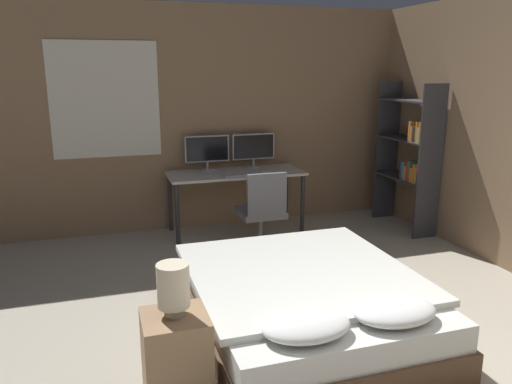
% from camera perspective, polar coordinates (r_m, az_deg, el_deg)
% --- Properties ---
extents(wall_back, '(12.00, 0.08, 2.70)m').
position_cam_1_polar(wall_back, '(6.30, -3.02, 8.46)').
color(wall_back, '#8E7051').
rests_on(wall_back, ground_plane).
extents(bed, '(1.65, 1.96, 0.54)m').
position_cam_1_polar(bed, '(3.88, 5.62, -12.55)').
color(bed, brown).
rests_on(bed, ground_plane).
extents(nightstand, '(0.38, 0.37, 0.57)m').
position_cam_1_polar(nightstand, '(3.15, -9.08, -18.38)').
color(nightstand, '#997551').
rests_on(nightstand, ground_plane).
extents(bedside_lamp, '(0.19, 0.19, 0.32)m').
position_cam_1_polar(bedside_lamp, '(2.93, -9.44, -10.54)').
color(bedside_lamp, gray).
rests_on(bedside_lamp, nightstand).
extents(desk, '(1.62, 0.65, 0.74)m').
position_cam_1_polar(desk, '(6.02, -2.33, 1.53)').
color(desk, beige).
rests_on(desk, ground_plane).
extents(monitor_left, '(0.54, 0.16, 0.42)m').
position_cam_1_polar(monitor_left, '(6.11, -5.61, 4.77)').
color(monitor_left, '#B7B7BC').
rests_on(monitor_left, desk).
extents(monitor_right, '(0.54, 0.16, 0.42)m').
position_cam_1_polar(monitor_right, '(6.25, -0.29, 5.06)').
color(monitor_right, '#B7B7BC').
rests_on(monitor_right, desk).
extents(keyboard, '(0.39, 0.13, 0.02)m').
position_cam_1_polar(keyboard, '(5.79, -1.75, 1.96)').
color(keyboard, '#B7B7BC').
rests_on(keyboard, desk).
extents(computer_mouse, '(0.07, 0.05, 0.04)m').
position_cam_1_polar(computer_mouse, '(5.87, 0.94, 2.23)').
color(computer_mouse, '#B7B7BC').
rests_on(computer_mouse, desk).
extents(office_chair, '(0.52, 0.52, 0.89)m').
position_cam_1_polar(office_chair, '(5.48, 0.69, -2.99)').
color(office_chair, black).
rests_on(office_chair, ground_plane).
extents(bookshelf, '(0.32, 0.93, 1.80)m').
position_cam_1_polar(bookshelf, '(6.33, 17.45, 4.34)').
color(bookshelf, '#333338').
rests_on(bookshelf, ground_plane).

